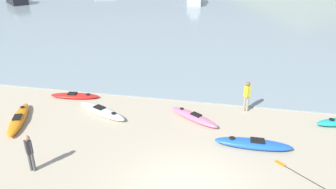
% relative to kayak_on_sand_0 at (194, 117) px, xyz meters
% --- Properties ---
extents(bay_water, '(160.00, 70.00, 0.06)m').
position_rel_kayak_on_sand_0_xyz_m(bay_water, '(0.50, 37.03, -0.14)').
color(bay_water, gray).
rests_on(bay_water, ground_plane).
extents(kayak_on_sand_0, '(2.80, 2.11, 0.39)m').
position_rel_kayak_on_sand_0_xyz_m(kayak_on_sand_0, '(0.00, 0.00, 0.00)').
color(kayak_on_sand_0, '#E5668C').
rests_on(kayak_on_sand_0, ground_plane).
extents(kayak_on_sand_1, '(2.88, 1.02, 0.29)m').
position_rel_kayak_on_sand_0_xyz_m(kayak_on_sand_1, '(-7.05, 1.26, -0.05)').
color(kayak_on_sand_1, red).
rests_on(kayak_on_sand_1, ground_plane).
extents(kayak_on_sand_3, '(3.30, 0.75, 0.40)m').
position_rel_kayak_on_sand_0_xyz_m(kayak_on_sand_3, '(2.84, -1.93, 0.01)').
color(kayak_on_sand_3, blue).
rests_on(kayak_on_sand_3, ground_plane).
extents(kayak_on_sand_4, '(3.22, 2.03, 0.37)m').
position_rel_kayak_on_sand_0_xyz_m(kayak_on_sand_4, '(-4.77, -0.32, -0.01)').
color(kayak_on_sand_4, white).
rests_on(kayak_on_sand_4, ground_plane).
extents(kayak_on_sand_5, '(1.88, 3.47, 0.39)m').
position_rel_kayak_on_sand_0_xyz_m(kayak_on_sand_5, '(-8.48, -1.95, 0.00)').
color(kayak_on_sand_5, orange).
rests_on(kayak_on_sand_5, ground_plane).
extents(person_near_foreground, '(0.32, 0.28, 1.57)m').
position_rel_kayak_on_sand_0_xyz_m(person_near_foreground, '(-5.59, -5.30, 0.73)').
color(person_near_foreground, '#4C4C4C').
rests_on(person_near_foreground, ground_plane).
extents(person_near_waterline, '(0.34, 0.30, 1.66)m').
position_rel_kayak_on_sand_0_xyz_m(person_near_waterline, '(2.55, 1.53, 0.78)').
color(person_near_waterline, gray).
rests_on(person_near_waterline, ground_plane).
extents(loose_paddle, '(2.20, 1.98, 0.03)m').
position_rel_kayak_on_sand_0_xyz_m(loose_paddle, '(4.75, -3.69, -0.16)').
color(loose_paddle, black).
rests_on(loose_paddle, ground_plane).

